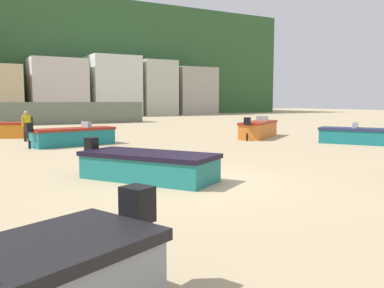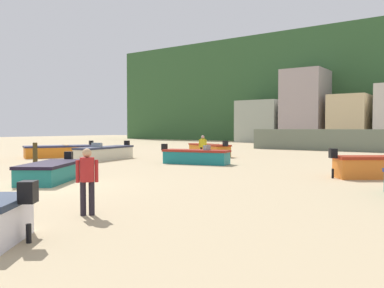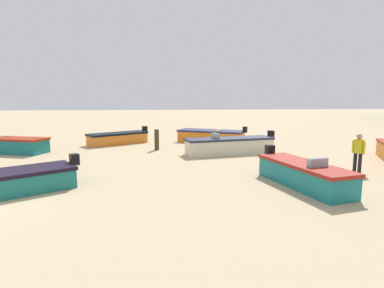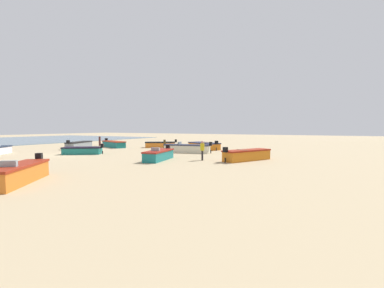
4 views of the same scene
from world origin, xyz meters
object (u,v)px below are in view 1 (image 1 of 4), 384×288
Objects in this scene: boat_teal_2 at (73,136)px; boat_orange_9 at (259,129)px; beach_walker_distant at (26,123)px; boat_teal_6 at (375,136)px; boat_teal_8 at (148,166)px.

boat_teal_2 is 10.45m from boat_orange_9.
boat_orange_9 is 12.77m from beach_walker_distant.
boat_teal_6 is 3.11× the size of beach_walker_distant.
boat_teal_2 is 14.53m from boat_teal_6.
boat_orange_9 is at bearing -47.43° from beach_walker_distant.
boat_teal_8 is (-13.13, -2.87, -0.03)m from boat_teal_6.
boat_orange_9 is at bearing -173.54° from boat_teal_8.
boat_teal_6 is (12.85, -6.80, -0.03)m from boat_teal_2.
boat_teal_8 is 2.43× the size of beach_walker_distant.
boat_teal_2 is at bearing 120.24° from boat_teal_6.
boat_teal_8 is 12.95m from beach_walker_distant.
boat_teal_2 is 0.85× the size of boat_teal_6.
boat_teal_6 is at bearing 159.48° from boat_teal_8.
boat_teal_2 is at bearing -131.47° from boat_orange_9.
boat_teal_2 is 1.01× the size of boat_orange_9.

